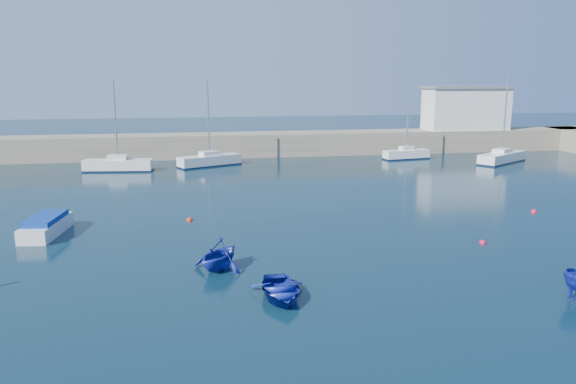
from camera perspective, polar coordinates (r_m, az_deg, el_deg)
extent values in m
plane|color=#0B2331|center=(21.17, 1.65, -13.74)|extent=(220.00, 220.00, 0.00)
cube|color=gray|center=(65.29, -6.70, 4.76)|extent=(96.00, 4.50, 2.60)
cube|color=silver|center=(73.19, 17.61, 8.03)|extent=(10.00, 4.00, 5.00)
cube|color=silver|center=(57.18, -16.86, 2.61)|extent=(6.71, 2.63, 1.13)
cylinder|color=#B7BABC|center=(56.69, -17.12, 6.93)|extent=(0.17, 0.17, 7.51)
cube|color=silver|center=(58.40, -7.98, 3.17)|extent=(6.68, 4.43, 1.09)
cylinder|color=#B7BABC|center=(57.93, -8.10, 7.37)|extent=(0.16, 0.16, 7.50)
cube|color=silver|center=(64.10, 11.93, 3.75)|extent=(5.40, 2.28, 1.02)
cylinder|color=#B7BABC|center=(63.72, 12.06, 6.88)|extent=(0.15, 0.15, 6.02)
cube|color=silver|center=(64.20, 20.89, 3.27)|extent=(6.97, 5.48, 1.08)
cylinder|color=#B7BABC|center=(63.75, 21.19, 7.35)|extent=(0.15, 0.15, 8.09)
cube|color=silver|center=(35.70, -23.36, -3.36)|extent=(2.22, 4.78, 0.82)
cube|color=navy|center=(35.57, -23.43, -2.48)|extent=(1.99, 3.63, 0.31)
imported|color=navy|center=(23.73, -0.80, -9.92)|extent=(2.41, 3.37, 0.70)
imported|color=navy|center=(27.09, -7.04, -6.30)|extent=(3.72, 3.81, 1.52)
sphere|color=red|center=(33.05, 19.16, -4.94)|extent=(0.39, 0.39, 0.39)
sphere|color=red|center=(36.62, -9.97, -2.86)|extent=(0.40, 0.40, 0.40)
sphere|color=red|center=(41.74, 23.70, -1.89)|extent=(0.41, 0.41, 0.41)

